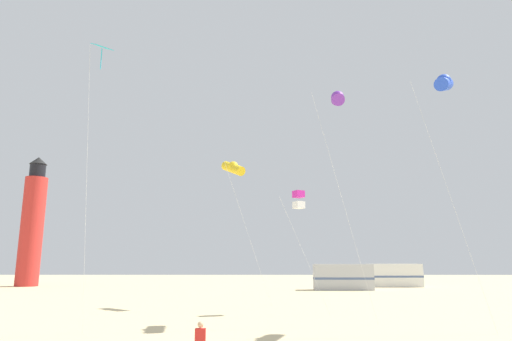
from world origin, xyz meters
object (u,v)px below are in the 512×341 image
kite_tube_gold (233,168)px  rv_van_silver (343,277)px  kite_diamond_cyan (101,60)px  rv_van_white (395,275)px  kite_box_magenta (299,200)px  lighthouse_distant (32,224)px  kite_tube_violet (338,99)px  kite_tube_blue (444,83)px  kite_flyer_standing (200,339)px

kite_tube_gold → rv_van_silver: kite_tube_gold is taller
kite_diamond_cyan → rv_van_white: size_ratio=2.14×
kite_tube_gold → kite_diamond_cyan: size_ratio=0.77×
kite_box_magenta → lighthouse_distant: (-32.06, 29.50, 0.87)m
kite_tube_gold → rv_van_silver: (11.22, 18.16, -8.55)m
lighthouse_distant → kite_tube_violet: bearing=-44.4°
kite_tube_violet → rv_van_silver: 28.72m
kite_tube_blue → rv_van_white: size_ratio=2.00×
kite_flyer_standing → kite_tube_gold: (-0.01, 17.34, 9.32)m
kite_tube_violet → rv_van_silver: kite_tube_violet is taller
kite_tube_blue → rv_van_silver: 30.63m
kite_tube_gold → rv_van_white: (18.85, 24.53, -8.55)m
kite_tube_blue → lighthouse_distant: 53.36m
kite_tube_violet → rv_van_white: (12.33, 32.49, -10.95)m
kite_flyer_standing → kite_box_magenta: kite_box_magenta is taller
kite_diamond_cyan → kite_tube_blue: kite_diamond_cyan is taller
kite_tube_violet → kite_tube_blue: size_ratio=1.01×
kite_tube_gold → kite_tube_blue: 15.85m
kite_flyer_standing → kite_box_magenta: (4.47, 13.25, 6.36)m
kite_flyer_standing → rv_van_white: bearing=-116.3°
kite_tube_violet → kite_diamond_cyan: size_ratio=0.94×
rv_van_white → kite_diamond_cyan: bearing=-125.5°
kite_tube_blue → lighthouse_distant: size_ratio=0.77×
kite_diamond_cyan → lighthouse_distant: size_ratio=0.83×
kite_tube_violet → rv_van_white: bearing=69.2°
kite_tube_gold → kite_box_magenta: bearing=-42.4°
kite_tube_violet → kite_diamond_cyan: bearing=-162.2°
kite_tube_violet → lighthouse_distant: size_ratio=0.78×
lighthouse_distant → kite_diamond_cyan: bearing=-60.0°
kite_tube_blue → rv_van_silver: (-0.45, 28.63, -10.87)m
lighthouse_distant → kite_tube_gold: bearing=-42.7°
kite_flyer_standing → kite_tube_gold: bearing=-92.1°
kite_tube_blue → rv_van_silver: bearing=90.9°
kite_box_magenta → kite_tube_violet: size_ratio=0.58×
rv_van_silver → kite_tube_gold: bearing=-120.2°
kite_diamond_cyan → lighthouse_distant: (-21.60, 37.38, -5.09)m
kite_box_magenta → rv_van_white: 32.51m
kite_diamond_cyan → kite_flyer_standing: bearing=-41.9°
kite_box_magenta → rv_van_white: kite_box_magenta is taller
kite_tube_violet → kite_tube_blue: (5.16, -2.50, -0.08)m
kite_tube_gold → lighthouse_distant: lighthouse_distant is taller
kite_tube_violet → lighthouse_distant: (-34.09, 33.37, -4.50)m
kite_box_magenta → rv_van_silver: size_ratio=1.16×
rv_van_white → lighthouse_distant: bearing=177.6°
kite_flyer_standing → rv_van_silver: rv_van_silver is taller
kite_tube_gold → kite_box_magenta: (4.48, -4.09, -2.96)m
kite_tube_blue → rv_van_silver: size_ratio=2.00×
kite_tube_blue → rv_van_silver: kite_tube_blue is taller
kite_tube_gold → lighthouse_distant: size_ratio=0.63×
kite_flyer_standing → kite_diamond_cyan: bearing=-44.0°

